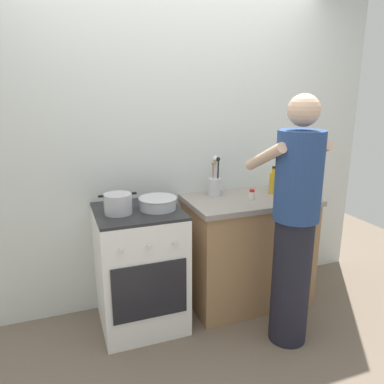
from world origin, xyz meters
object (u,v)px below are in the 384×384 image
at_px(spice_bottle, 252,195).
at_px(person, 295,225).
at_px(mixing_bowl, 158,203).
at_px(pot, 118,204).
at_px(oil_bottle, 273,182).
at_px(stove_range, 140,268).
at_px(utensil_crock, 215,184).

distance_m(spice_bottle, person, 0.51).
bearing_deg(mixing_bowl, spice_bottle, -1.98).
distance_m(pot, oil_bottle, 1.27).
distance_m(pot, mixing_bowl, 0.28).
xyz_separation_m(pot, oil_bottle, (1.27, 0.08, 0.02)).
bearing_deg(oil_bottle, spice_bottle, -158.11).
bearing_deg(spice_bottle, person, -84.74).
xyz_separation_m(oil_bottle, person, (-0.20, -0.60, -0.13)).
bearing_deg(mixing_bowl, stove_range, 168.18).
relative_size(mixing_bowl, person, 0.16).
height_order(stove_range, pot, pot).
bearing_deg(utensil_crock, oil_bottle, -13.75).
relative_size(utensil_crock, person, 0.19).
bearing_deg(pot, utensil_crock, 13.42).
xyz_separation_m(utensil_crock, person, (0.27, -0.71, -0.13)).
bearing_deg(person, oil_bottle, 71.34).
bearing_deg(spice_bottle, utensil_crock, 135.86).
bearing_deg(mixing_bowl, person, -33.58).
bearing_deg(mixing_bowl, pot, -179.38).
bearing_deg(utensil_crock, pot, -166.58).
bearing_deg(pot, mixing_bowl, 0.62).
height_order(pot, utensil_crock, utensil_crock).
bearing_deg(stove_range, mixing_bowl, -11.82).
distance_m(utensil_crock, oil_bottle, 0.48).
relative_size(stove_range, mixing_bowl, 3.26).
xyz_separation_m(utensil_crock, oil_bottle, (0.47, -0.11, -0.00)).
relative_size(mixing_bowl, oil_bottle, 1.22).
relative_size(stove_range, pot, 3.49).
xyz_separation_m(stove_range, mixing_bowl, (0.14, -0.03, 0.50)).
height_order(pot, oil_bottle, oil_bottle).
distance_m(pot, person, 1.19).
relative_size(utensil_crock, oil_bottle, 1.42).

